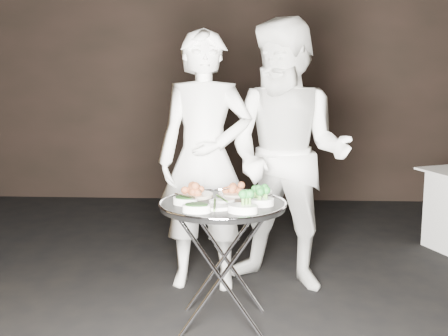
{
  "coord_description": "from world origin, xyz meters",
  "views": [
    {
      "loc": [
        0.01,
        -3.44,
        1.64
      ],
      "look_at": [
        -0.19,
        0.31,
        0.95
      ],
      "focal_mm": 50.0,
      "sensor_mm": 36.0,
      "label": 1
    }
  ],
  "objects_px": {
    "serving_tray": "(223,205)",
    "tray_stand": "(223,259)",
    "waiter_left": "(205,161)",
    "waiter_right": "(288,156)"
  },
  "relations": [
    {
      "from": "waiter_right",
      "to": "serving_tray",
      "type": "bearing_deg",
      "value": -99.31
    },
    {
      "from": "waiter_left",
      "to": "waiter_right",
      "type": "height_order",
      "value": "waiter_right"
    },
    {
      "from": "serving_tray",
      "to": "waiter_left",
      "type": "relative_size",
      "value": 0.42
    },
    {
      "from": "tray_stand",
      "to": "serving_tray",
      "type": "height_order",
      "value": "serving_tray"
    },
    {
      "from": "serving_tray",
      "to": "waiter_left",
      "type": "xyz_separation_m",
      "value": [
        -0.16,
        0.67,
        0.15
      ]
    },
    {
      "from": "waiter_left",
      "to": "waiter_right",
      "type": "relative_size",
      "value": 0.96
    },
    {
      "from": "tray_stand",
      "to": "waiter_right",
      "type": "height_order",
      "value": "waiter_right"
    },
    {
      "from": "waiter_left",
      "to": "waiter_right",
      "type": "xyz_separation_m",
      "value": [
        0.58,
        0.01,
        0.04
      ]
    },
    {
      "from": "serving_tray",
      "to": "tray_stand",
      "type": "bearing_deg",
      "value": -45.0
    },
    {
      "from": "serving_tray",
      "to": "waiter_left",
      "type": "distance_m",
      "value": 0.71
    }
  ]
}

